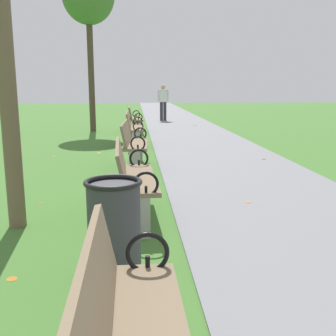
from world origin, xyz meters
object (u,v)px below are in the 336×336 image
park_bench_5 (134,128)px  park_bench_4 (134,143)px  park_bench_6 (134,119)px  trash_bin (114,229)px  pedestrian_walking (163,101)px  park_bench_3 (133,178)px

park_bench_5 → park_bench_4: bearing=-90.0°
park_bench_6 → trash_bin: size_ratio=1.93×
pedestrian_walking → trash_bin: bearing=-95.5°
park_bench_5 → trash_bin: bearing=-91.1°
park_bench_4 → park_bench_5: same height
park_bench_4 → pedestrian_walking: size_ratio=1.00×
park_bench_5 → park_bench_3: bearing=-90.0°
park_bench_4 → pedestrian_walking: pedestrian_walking is taller
park_bench_3 → park_bench_6: 9.16m
park_bench_3 → park_bench_4: 3.03m
trash_bin → park_bench_3: bearing=84.8°
park_bench_3 → pedestrian_walking: pedestrian_walking is taller
park_bench_3 → park_bench_5: same height
park_bench_5 → trash_bin: 7.68m
park_bench_6 → trash_bin: 10.77m
park_bench_3 → park_bench_5: bearing=90.0°
pedestrian_walking → trash_bin: size_ratio=1.93×
pedestrian_walking → trash_bin: 15.45m
park_bench_4 → park_bench_6: size_ratio=1.00×
park_bench_3 → park_bench_5: (-0.00, 6.07, 0.00)m
park_bench_4 → trash_bin: (-0.15, -4.63, -0.06)m
park_bench_6 → park_bench_5: bearing=-90.0°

